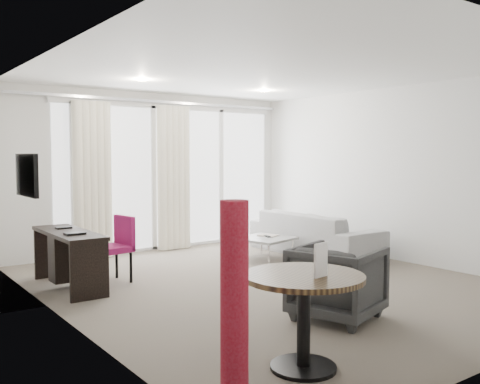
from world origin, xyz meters
TOP-DOWN VIEW (x-y plane):
  - floor at (0.00, 0.00)m, footprint 5.00×6.00m
  - ceiling at (0.00, 0.00)m, footprint 5.00×6.00m
  - wall_left at (-2.50, 0.00)m, footprint 0.00×6.00m
  - wall_right at (2.50, 0.00)m, footprint 0.00×6.00m
  - window_panel at (0.30, 2.98)m, footprint 4.00×0.02m
  - window_frame at (0.30, 2.97)m, footprint 4.10×0.06m
  - curtain_left at (-1.15, 2.82)m, footprint 0.60×0.20m
  - curtain_right at (0.25, 2.82)m, footprint 0.60×0.20m
  - curtain_track at (0.00, 2.82)m, footprint 4.80×0.04m
  - downlight_a at (-0.90, 1.60)m, footprint 0.12×0.12m
  - downlight_b at (1.20, 1.60)m, footprint 0.12×0.12m
  - desk at (-2.05, 1.25)m, footprint 0.45×1.44m
  - tv at (-2.46, 1.45)m, footprint 0.05×0.80m
  - desk_chair at (-1.53, 1.21)m, footprint 0.50×0.48m
  - round_table at (-1.45, -2.19)m, footprint 1.15×1.15m
  - menu_card at (-1.42, -2.32)m, footprint 0.14×0.04m
  - red_lamp at (-2.34, -2.55)m, footprint 0.28×0.28m
  - tub_armchair at (-0.35, -1.47)m, footprint 0.98×0.97m
  - coffee_table at (0.93, 1.23)m, footprint 0.90×0.90m
  - remote at (0.99, 1.26)m, footprint 0.08×0.15m
  - magazine at (1.07, 1.33)m, footprint 0.33×0.37m
  - sofa at (1.87, 1.13)m, footprint 0.89×2.28m
  - terrace_slab at (0.30, 4.50)m, footprint 5.60×3.00m
  - rattan_chair_a at (0.41, 4.74)m, footprint 0.70×0.70m
  - rattan_chair_b at (2.17, 5.06)m, footprint 0.64×0.64m
  - rattan_table at (1.54, 3.92)m, footprint 0.64×0.64m
  - balustrade at (0.30, 5.95)m, footprint 5.50×0.06m

SIDE VIEW (x-z plane):
  - terrace_slab at x=0.30m, z-range -0.12..0.00m
  - floor at x=0.00m, z-range 0.00..0.00m
  - coffee_table at x=0.93m, z-range 0.00..0.33m
  - rattan_table at x=1.54m, z-range 0.00..0.49m
  - sofa at x=1.87m, z-range 0.00..0.67m
  - desk at x=-2.05m, z-range 0.00..0.68m
  - round_table at x=-1.45m, z-range 0.00..0.71m
  - tub_armchair at x=-0.35m, z-range 0.00..0.72m
  - remote at x=0.99m, z-range 0.35..0.37m
  - magazine at x=1.07m, z-range 0.35..0.37m
  - desk_chair at x=-1.53m, z-range 0.00..0.83m
  - rattan_chair_a at x=0.41m, z-range 0.00..0.90m
  - rattan_chair_b at x=2.17m, z-range 0.00..0.91m
  - balustrade at x=0.30m, z-range -0.02..1.02m
  - red_lamp at x=-2.34m, z-range 0.00..1.33m
  - menu_card at x=-1.42m, z-range 0.60..0.84m
  - window_panel at x=0.30m, z-range 0.01..2.39m
  - curtain_left at x=-1.15m, z-range 0.01..2.39m
  - curtain_right at x=0.25m, z-range 0.01..2.39m
  - window_frame at x=0.30m, z-range -0.02..2.42m
  - wall_left at x=-2.50m, z-range 0.00..2.60m
  - wall_right at x=2.50m, z-range 0.00..2.60m
  - tv at x=-2.46m, z-range 1.10..1.60m
  - curtain_track at x=0.00m, z-range 2.43..2.47m
  - downlight_a at x=-0.90m, z-range 2.58..2.60m
  - downlight_b at x=1.20m, z-range 2.58..2.60m
  - ceiling at x=0.00m, z-range 2.60..2.60m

